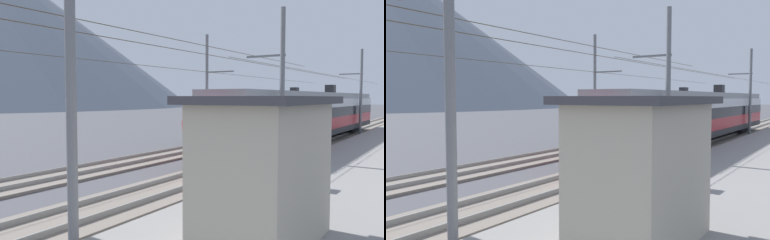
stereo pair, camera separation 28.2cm
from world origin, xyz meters
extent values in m
plane|color=#4C4C51|center=(0.00, 0.00, 0.00)|extent=(400.00, 400.00, 0.00)
cube|color=gray|center=(0.00, -4.25, 0.20)|extent=(120.00, 6.51, 0.39)
cube|color=slate|center=(0.00, 1.23, 0.06)|extent=(120.00, 3.00, 0.12)
cube|color=gray|center=(0.00, 0.51, 0.20)|extent=(120.00, 0.07, 0.16)
cube|color=gray|center=(0.00, 1.95, 0.20)|extent=(120.00, 0.07, 0.16)
cube|color=slate|center=(0.00, 6.56, 0.06)|extent=(120.00, 3.00, 0.12)
cube|color=gray|center=(0.00, 5.84, 0.20)|extent=(120.00, 0.07, 0.16)
cube|color=gray|center=(0.00, 7.27, 0.20)|extent=(120.00, 0.07, 0.16)
cube|color=#2D2D30|center=(16.10, 1.23, 0.92)|extent=(29.72, 2.98, 0.45)
cube|color=maroon|center=(16.10, 1.23, 1.57)|extent=(29.72, 2.98, 0.85)
cube|color=black|center=(16.10, 1.23, 2.38)|extent=(29.72, 3.02, 0.75)
cube|color=silver|center=(16.10, 1.23, 3.08)|extent=(29.72, 2.98, 0.65)
cube|color=gray|center=(16.10, 1.23, 3.62)|extent=(29.42, 2.78, 0.45)
cube|color=black|center=(6.88, 1.23, 0.49)|extent=(2.80, 2.39, 0.42)
cube|color=black|center=(25.31, 1.23, 0.49)|extent=(2.80, 2.39, 0.42)
ellipsoid|color=maroon|center=(0.69, 1.23, 2.27)|extent=(1.80, 2.74, 2.25)
cube|color=black|center=(0.19, 1.23, 2.70)|extent=(0.16, 1.79, 1.19)
cube|color=black|center=(20.55, 1.23, 4.20)|extent=(0.90, 0.70, 0.70)
cube|color=#2D2D30|center=(23.38, 6.56, 0.92)|extent=(23.50, 2.82, 0.45)
cube|color=#1E6638|center=(23.38, 6.56, 1.57)|extent=(23.50, 2.82, 0.85)
cube|color=black|center=(23.38, 6.56, 2.38)|extent=(23.50, 2.86, 0.75)
cube|color=beige|center=(23.38, 6.56, 3.08)|extent=(23.50, 2.82, 0.65)
cube|color=gray|center=(23.38, 6.56, 3.62)|extent=(23.20, 2.62, 0.45)
cube|color=black|center=(16.10, 6.56, 0.49)|extent=(2.80, 2.26, 0.42)
cube|color=black|center=(30.67, 6.56, 0.49)|extent=(2.80, 2.26, 0.42)
ellipsoid|color=#1E6638|center=(11.08, 6.56, 2.27)|extent=(1.80, 2.60, 2.25)
cube|color=black|center=(10.58, 6.56, 2.70)|extent=(0.16, 1.69, 1.19)
cube|color=black|center=(26.91, 6.56, 4.20)|extent=(0.90, 0.70, 0.70)
cylinder|color=slate|center=(-8.23, -0.54, 3.87)|extent=(0.24, 0.24, 7.73)
cylinder|color=#473823|center=(-8.23, 1.23, 5.66)|extent=(43.54, 0.02, 0.02)
cylinder|color=slate|center=(4.62, -0.54, 3.93)|extent=(0.24, 0.24, 7.86)
cube|color=slate|center=(4.62, 0.34, 5.55)|extent=(0.10, 2.07, 0.10)
cylinder|color=#473823|center=(4.62, 1.23, 5.30)|extent=(43.54, 0.02, 0.02)
cylinder|color=slate|center=(24.17, -0.54, 3.92)|extent=(0.24, 0.24, 7.84)
cube|color=slate|center=(24.17, 0.34, 5.62)|extent=(0.10, 2.07, 0.10)
cylinder|color=#473823|center=(24.17, 1.23, 5.37)|extent=(43.54, 0.02, 0.02)
cylinder|color=slate|center=(12.77, 8.78, 4.21)|extent=(0.24, 0.24, 8.43)
cube|color=slate|center=(12.77, 7.67, 5.47)|extent=(0.10, 2.53, 0.10)
cylinder|color=#473823|center=(12.77, 6.56, 5.22)|extent=(43.54, 0.02, 0.02)
cylinder|color=#59595B|center=(-0.79, -2.38, 1.50)|extent=(0.08, 0.08, 2.21)
cube|color=silver|center=(-0.79, -2.38, 2.36)|extent=(0.70, 0.06, 0.50)
cube|color=black|center=(-0.79, -2.41, 2.36)|extent=(0.52, 0.01, 0.10)
cylinder|color=#383842|center=(-3.25, -2.23, 0.80)|extent=(0.14, 0.14, 0.82)
cylinder|color=#383842|center=(-3.09, -2.23, 0.80)|extent=(0.14, 0.14, 0.82)
ellipsoid|color=maroon|center=(-3.17, -2.23, 1.52)|extent=(0.36, 0.22, 0.62)
sphere|color=tan|center=(-3.17, -2.23, 1.97)|extent=(0.22, 0.22, 0.22)
cylinder|color=maroon|center=(-3.39, -2.23, 1.47)|extent=(0.09, 0.09, 0.58)
cylinder|color=maroon|center=(-2.95, -2.23, 1.47)|extent=(0.09, 0.09, 0.58)
cube|color=black|center=(-2.13, -1.97, 0.54)|extent=(0.32, 0.18, 0.29)
torus|color=black|center=(-2.13, -1.97, 0.73)|extent=(0.16, 0.02, 0.16)
cylinder|color=brown|center=(2.64, -1.60, 0.57)|extent=(0.50, 0.50, 0.35)
sphere|color=#33752D|center=(2.64, -1.60, 0.94)|extent=(0.68, 0.68, 0.68)
sphere|color=red|center=(2.64, -1.60, 1.10)|extent=(0.37, 0.37, 0.37)
cylinder|color=brown|center=(-5.06, -3.11, 0.56)|extent=(0.40, 0.40, 0.35)
sphere|color=#33752D|center=(-5.06, -3.11, 0.88)|extent=(0.48, 0.48, 0.48)
sphere|color=purple|center=(-5.06, -3.11, 0.99)|extent=(0.27, 0.27, 0.27)
cube|color=#B7AD99|center=(-6.38, -4.35, 1.86)|extent=(3.31, 1.87, 2.94)
cube|color=#3D3D42|center=(-6.38, -4.35, 3.41)|extent=(3.71, 2.27, 0.16)
camera|label=1|loc=(-14.05, -7.62, 3.47)|focal=37.03mm
camera|label=2|loc=(-13.89, -7.86, 3.47)|focal=37.03mm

